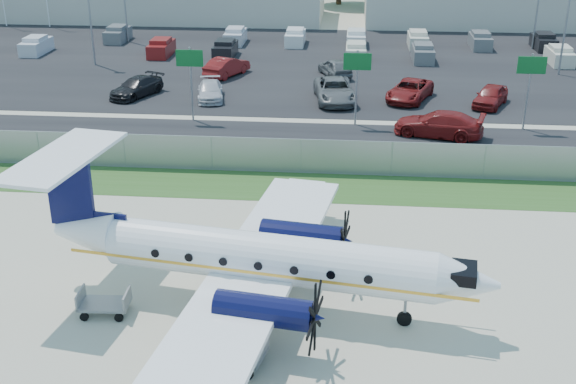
{
  "coord_description": "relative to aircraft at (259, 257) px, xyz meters",
  "views": [
    {
      "loc": [
        2.6,
        -23.32,
        15.07
      ],
      "look_at": [
        0.0,
        6.0,
        2.3
      ],
      "focal_mm": 45.0,
      "sensor_mm": 36.0,
      "label": 1
    }
  ],
  "objects": [
    {
      "name": "baggage_cart_near",
      "position": [
        -0.44,
        -3.71,
        -1.59
      ],
      "size": [
        2.41,
        1.76,
        1.14
      ],
      "color": "gray",
      "rests_on": "ground"
    },
    {
      "name": "perimeter_fence",
      "position": [
        0.59,
        13.77,
        -1.12
      ],
      "size": [
        120.0,
        0.06,
        1.99
      ],
      "color": "gray",
      "rests_on": "ground"
    },
    {
      "name": "parked_car_f",
      "position": [
        -7.12,
        34.9,
        -2.12
      ],
      "size": [
        3.48,
        5.08,
        1.59
      ],
      "primitive_type": "imported",
      "rotation": [
        0.0,
        0.0,
        2.73
      ],
      "color": "maroon",
      "rests_on": "ground"
    },
    {
      "name": "light_pole_nw",
      "position": [
        -19.41,
        37.77,
        3.11
      ],
      "size": [
        0.9,
        0.35,
        9.09
      ],
      "color": "gray",
      "rests_on": "ground"
    },
    {
      "name": "building_east",
      "position": [
        26.59,
        61.75,
        0.51
      ],
      "size": [
        44.4,
        12.4,
        5.24
      ],
      "color": "beige",
      "rests_on": "ground"
    },
    {
      "name": "access_road",
      "position": [
        0.59,
        18.77,
        -2.11
      ],
      "size": [
        170.0,
        8.0,
        0.02
      ],
      "primitive_type": "cube",
      "color": "black",
      "rests_on": "ground"
    },
    {
      "name": "parked_car_d",
      "position": [
        7.58,
        28.98,
        -2.12
      ],
      "size": [
        4.18,
        5.88,
        1.49
      ],
      "primitive_type": "imported",
      "rotation": [
        0.0,
        0.0,
        -0.36
      ],
      "color": "maroon",
      "rests_on": "ground"
    },
    {
      "name": "light_pole_ne",
      "position": [
        20.59,
        37.77,
        3.11
      ],
      "size": [
        0.9,
        0.35,
        9.09
      ],
      "color": "gray",
      "rests_on": "ground"
    },
    {
      "name": "road_car_mid",
      "position": [
        8.87,
        20.85,
        -2.12
      ],
      "size": [
        6.02,
        3.7,
        1.63
      ],
      "primitive_type": "imported",
      "rotation": [
        0.0,
        0.0,
        -1.84
      ],
      "color": "maroon",
      "rests_on": "ground"
    },
    {
      "name": "aircraft",
      "position": [
        0.0,
        0.0,
        0.0
      ],
      "size": [
        17.98,
        17.66,
        5.5
      ],
      "color": "white",
      "rests_on": "ground"
    },
    {
      "name": "cone_starboard_wing",
      "position": [
        -4.23,
        14.6,
        -1.84
      ],
      "size": [
        0.43,
        0.43,
        0.61
      ],
      "color": "orange",
      "rests_on": "ground"
    },
    {
      "name": "sign_right",
      "position": [
        14.59,
        22.68,
        1.49
      ],
      "size": [
        1.8,
        0.26,
        5.0
      ],
      "color": "gray",
      "rests_on": "ground"
    },
    {
      "name": "grass_verge",
      "position": [
        0.59,
        11.77,
        -2.12
      ],
      "size": [
        170.0,
        4.0,
        0.02
      ],
      "primitive_type": "cube",
      "color": "#2D561E",
      "rests_on": "ground"
    },
    {
      "name": "ground",
      "position": [
        0.59,
        -0.23,
        -2.12
      ],
      "size": [
        170.0,
        170.0,
        0.0
      ],
      "primitive_type": "plane",
      "color": "beige",
      "rests_on": "ground"
    },
    {
      "name": "far_parking_rows",
      "position": [
        0.59,
        44.77,
        -2.12
      ],
      "size": [
        56.0,
        10.0,
        1.6
      ],
      "primitive_type": null,
      "color": "gray",
      "rests_on": "ground"
    },
    {
      "name": "parked_car_b",
      "position": [
        -7.19,
        27.92,
        -2.12
      ],
      "size": [
        2.6,
        4.73,
        1.3
      ],
      "primitive_type": "imported",
      "rotation": [
        0.0,
        0.0,
        0.18
      ],
      "color": "silver",
      "rests_on": "ground"
    },
    {
      "name": "parked_car_g",
      "position": [
        1.86,
        35.6,
        -2.12
      ],
      "size": [
        3.31,
        4.74,
        1.5
      ],
      "primitive_type": "imported",
      "rotation": [
        0.0,
        0.0,
        3.53
      ],
      "color": "#595B5E",
      "rests_on": "ground"
    },
    {
      "name": "parking_lot",
      "position": [
        0.59,
        39.77,
        -2.11
      ],
      "size": [
        170.0,
        32.0,
        0.02
      ],
      "primitive_type": "cube",
      "color": "black",
      "rests_on": "ground"
    },
    {
      "name": "baggage_cart_far",
      "position": [
        -5.74,
        -1.07,
        -1.67
      ],
      "size": [
        1.91,
        1.21,
        0.97
      ],
      "color": "gray",
      "rests_on": "ground"
    },
    {
      "name": "tree_line",
      "position": [
        0.59,
        73.77,
        -2.12
      ],
      "size": [
        112.0,
        6.0,
        14.0
      ],
      "primitive_type": null,
      "color": "#27591A",
      "rests_on": "ground"
    },
    {
      "name": "parked_car_c",
      "position": [
        2.06,
        28.21,
        -2.12
      ],
      "size": [
        3.55,
        6.27,
        1.65
      ],
      "primitive_type": "imported",
      "rotation": [
        0.0,
        0.0,
        0.14
      ],
      "color": "#595B5E",
      "rests_on": "ground"
    },
    {
      "name": "sign_mid",
      "position": [
        3.59,
        22.68,
        1.49
      ],
      "size": [
        1.8,
        0.26,
        5.0
      ],
      "color": "gray",
      "rests_on": "ground"
    },
    {
      "name": "sign_left",
      "position": [
        -7.41,
        22.68,
        1.49
      ],
      "size": [
        1.8,
        0.26,
        5.0
      ],
      "color": "gray",
      "rests_on": "ground"
    },
    {
      "name": "parked_car_e",
      "position": [
        13.3,
        28.0,
        -2.12
      ],
      "size": [
        3.43,
        4.76,
        1.51
      ],
      "primitive_type": "imported",
      "rotation": [
        0.0,
        0.0,
        -0.42
      ],
      "color": "maroon",
      "rests_on": "ground"
    },
    {
      "name": "parked_car_a",
      "position": [
        -12.88,
        28.21,
        -2.12
      ],
      "size": [
        3.76,
        5.25,
        1.41
      ],
      "primitive_type": "imported",
      "rotation": [
        0.0,
        0.0,
        -0.41
      ],
      "color": "black",
      "rests_on": "ground"
    }
  ]
}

